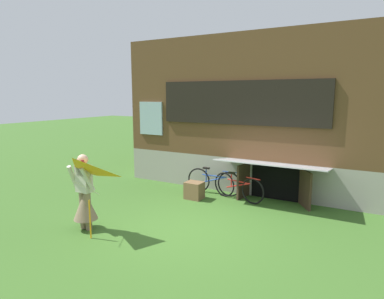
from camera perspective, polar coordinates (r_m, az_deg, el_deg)
name	(u,v)px	position (r m, az deg, el deg)	size (l,w,h in m)	color
ground_plane	(189,228)	(7.55, -0.58, -13.42)	(60.00, 60.00, 0.00)	#386023
log_house	(264,112)	(11.95, 12.43, 6.41)	(7.93, 5.90, 4.70)	#9E998E
person	(85,198)	(7.61, -18.12, -8.01)	(0.61, 0.53, 1.68)	#7F6B51
kite	(73,179)	(6.82, -19.91, -4.86)	(0.94, 1.05, 1.59)	orange
bicycle_red	(238,187)	(9.38, 7.98, -6.49)	(1.65, 0.47, 0.77)	black
bicycle_blue	(214,182)	(9.86, 3.76, -5.56)	(1.74, 0.08, 0.79)	black
wooden_crate	(194,190)	(9.45, 0.40, -7.09)	(0.48, 0.41, 0.49)	brown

